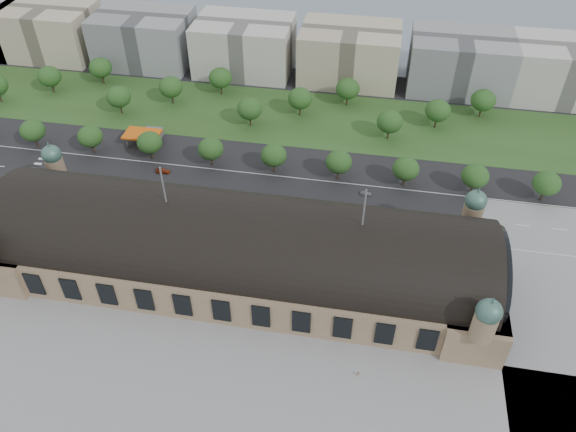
% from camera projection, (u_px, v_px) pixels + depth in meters
% --- Properties ---
extents(ground, '(900.00, 900.00, 0.00)m').
position_uv_depth(ground, '(241.00, 273.00, 171.50)').
color(ground, black).
rests_on(ground, ground).
extents(station, '(150.00, 48.40, 44.30)m').
position_uv_depth(station, '(239.00, 249.00, 164.75)').
color(station, '#8D7457').
rests_on(station, ground).
extents(plaza_south, '(190.00, 48.00, 0.12)m').
position_uv_depth(plaza_south, '(237.00, 408.00, 137.52)').
color(plaza_south, gray).
rests_on(plaza_south, ground).
extents(road_slab, '(260.00, 26.00, 0.10)m').
position_uv_depth(road_slab, '(212.00, 190.00, 202.35)').
color(road_slab, black).
rests_on(road_slab, ground).
extents(grass_belt, '(300.00, 45.00, 0.10)m').
position_uv_depth(grass_belt, '(258.00, 114.00, 242.52)').
color(grass_belt, '#2A471C').
rests_on(grass_belt, ground).
extents(petrol_station, '(14.00, 13.00, 5.05)m').
position_uv_depth(petrol_station, '(148.00, 134.00, 225.15)').
color(petrol_station, '#D2550C').
rests_on(petrol_station, ground).
extents(office_1, '(45.00, 32.00, 24.00)m').
position_uv_depth(office_1, '(49.00, 31.00, 279.54)').
color(office_1, '#B6AB8F').
rests_on(office_1, ground).
extents(office_2, '(45.00, 32.00, 24.00)m').
position_uv_depth(office_2, '(144.00, 38.00, 272.92)').
color(office_2, gray).
rests_on(office_2, ground).
extents(office_3, '(45.00, 32.00, 24.00)m').
position_uv_depth(office_3, '(244.00, 46.00, 266.31)').
color(office_3, '#B9B7B0').
rests_on(office_3, ground).
extents(office_4, '(45.00, 32.00, 24.00)m').
position_uv_depth(office_4, '(349.00, 54.00, 259.69)').
color(office_4, '#B6AB8F').
rests_on(office_4, ground).
extents(office_5, '(45.00, 32.00, 24.00)m').
position_uv_depth(office_5, '(460.00, 62.00, 253.08)').
color(office_5, gray).
rests_on(office_5, ground).
extents(office_6, '(45.00, 32.00, 24.00)m').
position_uv_depth(office_6, '(564.00, 70.00, 247.12)').
color(office_6, '#B9B7B0').
rests_on(office_6, ground).
extents(tree_row_1, '(9.60, 9.60, 11.52)m').
position_uv_depth(tree_row_1, '(33.00, 131.00, 218.66)').
color(tree_row_1, '#2D2116').
rests_on(tree_row_1, ground).
extents(tree_row_2, '(9.60, 9.60, 11.52)m').
position_uv_depth(tree_row_2, '(90.00, 136.00, 215.49)').
color(tree_row_2, '#2D2116').
rests_on(tree_row_2, ground).
extents(tree_row_3, '(9.60, 9.60, 11.52)m').
position_uv_depth(tree_row_3, '(150.00, 143.00, 212.31)').
color(tree_row_3, '#2D2116').
rests_on(tree_row_3, ground).
extents(tree_row_4, '(9.60, 9.60, 11.52)m').
position_uv_depth(tree_row_4, '(211.00, 149.00, 209.14)').
color(tree_row_4, '#2D2116').
rests_on(tree_row_4, ground).
extents(tree_row_5, '(9.60, 9.60, 11.52)m').
position_uv_depth(tree_row_5, '(274.00, 155.00, 205.96)').
color(tree_row_5, '#2D2116').
rests_on(tree_row_5, ground).
extents(tree_row_6, '(9.60, 9.60, 11.52)m').
position_uv_depth(tree_row_6, '(339.00, 162.00, 202.79)').
color(tree_row_6, '#2D2116').
rests_on(tree_row_6, ground).
extents(tree_row_7, '(9.60, 9.60, 11.52)m').
position_uv_depth(tree_row_7, '(406.00, 169.00, 199.61)').
color(tree_row_7, '#2D2116').
rests_on(tree_row_7, ground).
extents(tree_row_8, '(9.60, 9.60, 11.52)m').
position_uv_depth(tree_row_8, '(475.00, 176.00, 196.44)').
color(tree_row_8, '#2D2116').
rests_on(tree_row_8, ground).
extents(tree_row_9, '(9.60, 9.60, 11.52)m').
position_uv_depth(tree_row_9, '(547.00, 183.00, 193.26)').
color(tree_row_9, '#2D2116').
rests_on(tree_row_9, ground).
extents(tree_belt_1, '(10.40, 10.40, 12.48)m').
position_uv_depth(tree_belt_1, '(49.00, 76.00, 251.42)').
color(tree_belt_1, '#2D2116').
rests_on(tree_belt_1, ground).
extents(tree_belt_2, '(10.40, 10.40, 12.48)m').
position_uv_depth(tree_belt_2, '(100.00, 68.00, 257.81)').
color(tree_belt_2, '#2D2116').
rests_on(tree_belt_2, ground).
extents(tree_belt_3, '(10.40, 10.40, 12.48)m').
position_uv_depth(tree_belt_3, '(119.00, 97.00, 237.48)').
color(tree_belt_3, '#2D2116').
rests_on(tree_belt_3, ground).
extents(tree_belt_4, '(10.40, 10.40, 12.48)m').
position_uv_depth(tree_belt_4, '(171.00, 87.00, 243.87)').
color(tree_belt_4, '#2D2116').
rests_on(tree_belt_4, ground).
extents(tree_belt_5, '(10.40, 10.40, 12.48)m').
position_uv_depth(tree_belt_5, '(220.00, 78.00, 250.27)').
color(tree_belt_5, '#2D2116').
rests_on(tree_belt_5, ground).
extents(tree_belt_6, '(10.40, 10.40, 12.48)m').
position_uv_depth(tree_belt_6, '(250.00, 109.00, 229.94)').
color(tree_belt_6, '#2D2116').
rests_on(tree_belt_6, ground).
extents(tree_belt_7, '(10.40, 10.40, 12.48)m').
position_uv_depth(tree_belt_7, '(300.00, 98.00, 236.33)').
color(tree_belt_7, '#2D2116').
rests_on(tree_belt_7, ground).
extents(tree_belt_8, '(10.40, 10.40, 12.48)m').
position_uv_depth(tree_belt_8, '(348.00, 89.00, 242.73)').
color(tree_belt_8, '#2D2116').
rests_on(tree_belt_8, ground).
extents(tree_belt_9, '(10.40, 10.40, 12.48)m').
position_uv_depth(tree_belt_9, '(390.00, 122.00, 222.40)').
color(tree_belt_9, '#2D2116').
rests_on(tree_belt_9, ground).
extents(tree_belt_10, '(10.40, 10.40, 12.48)m').
position_uv_depth(tree_belt_10, '(438.00, 111.00, 228.79)').
color(tree_belt_10, '#2D2116').
rests_on(tree_belt_10, ground).
extents(tree_belt_11, '(10.40, 10.40, 12.48)m').
position_uv_depth(tree_belt_11, '(483.00, 100.00, 235.18)').
color(tree_belt_11, '#2D2116').
rests_on(tree_belt_11, ground).
extents(traffic_car_2, '(5.94, 3.13, 1.59)m').
position_uv_depth(traffic_car_2, '(103.00, 178.00, 206.45)').
color(traffic_car_2, black).
rests_on(traffic_car_2, ground).
extents(traffic_car_3, '(5.44, 2.56, 1.54)m').
position_uv_depth(traffic_car_3, '(163.00, 171.00, 209.83)').
color(traffic_car_3, maroon).
rests_on(traffic_car_3, ground).
extents(traffic_car_4, '(5.04, 2.49, 1.65)m').
position_uv_depth(traffic_car_4, '(295.00, 209.00, 193.18)').
color(traffic_car_4, '#191A46').
rests_on(traffic_car_4, ground).
extents(traffic_car_5, '(3.93, 1.56, 1.27)m').
position_uv_depth(traffic_car_5, '(366.00, 194.00, 199.91)').
color(traffic_car_5, '#5A5E62').
rests_on(traffic_car_5, ground).
extents(parked_car_0, '(5.10, 3.83, 1.61)m').
position_uv_depth(parked_car_0, '(35.00, 197.00, 197.94)').
color(parked_car_0, black).
rests_on(parked_car_0, ground).
extents(parked_car_1, '(5.04, 4.17, 1.28)m').
position_uv_depth(parked_car_1, '(101.00, 200.00, 197.10)').
color(parked_car_1, maroon).
rests_on(parked_car_1, ground).
extents(parked_car_2, '(5.97, 4.91, 1.63)m').
position_uv_depth(parked_car_2, '(136.00, 204.00, 195.27)').
color(parked_car_2, '#211B4B').
rests_on(parked_car_2, ground).
extents(parked_car_3, '(4.94, 3.97, 1.58)m').
position_uv_depth(parked_car_3, '(127.00, 211.00, 192.56)').
color(parked_car_3, '#56585D').
rests_on(parked_car_3, ground).
extents(parked_car_4, '(4.78, 4.16, 1.56)m').
position_uv_depth(parked_car_4, '(121.00, 203.00, 195.74)').
color(parked_car_4, white).
rests_on(parked_car_4, ground).
extents(parked_car_5, '(5.11, 4.31, 1.30)m').
position_uv_depth(parked_car_5, '(142.00, 206.00, 194.57)').
color(parked_car_5, gray).
rests_on(parked_car_5, ground).
extents(parked_car_6, '(4.84, 3.51, 1.30)m').
position_uv_depth(parked_car_6, '(189.00, 216.00, 190.71)').
color(parked_car_6, black).
rests_on(parked_car_6, ground).
extents(bus_west, '(11.62, 3.84, 3.18)m').
position_uv_depth(bus_west, '(190.00, 205.00, 193.73)').
color(bus_west, '#AF1C1D').
rests_on(bus_west, ground).
extents(bus_mid, '(13.37, 4.01, 3.67)m').
position_uv_depth(bus_mid, '(272.00, 212.00, 190.46)').
color(bus_mid, beige).
rests_on(bus_mid, ground).
extents(bus_east, '(11.09, 3.31, 3.05)m').
position_uv_depth(bus_east, '(365.00, 224.00, 186.19)').
color(bus_east, silver).
rests_on(bus_east, ground).
extents(pedestrian_0, '(0.82, 0.53, 1.59)m').
position_uv_depth(pedestrian_0, '(358.00, 374.00, 143.79)').
color(pedestrian_0, gray).
rests_on(pedestrian_0, ground).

